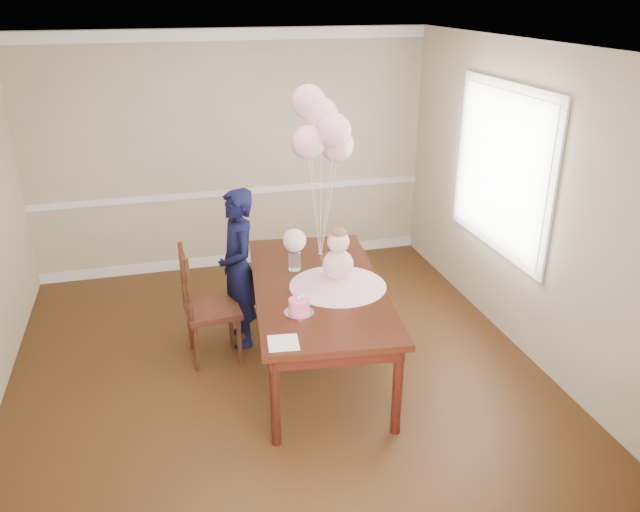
{
  "coord_description": "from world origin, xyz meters",
  "views": [
    {
      "loc": [
        -0.83,
        -4.46,
        3.08
      ],
      "look_at": [
        0.39,
        0.09,
        1.05
      ],
      "focal_mm": 35.0,
      "sensor_mm": 36.0,
      "label": 1
    }
  ],
  "objects_px": {
    "birthday_cake": "(299,306)",
    "dining_chair_seat": "(213,310)",
    "woman": "(238,269)",
    "dining_table_top": "(318,287)"
  },
  "relations": [
    {
      "from": "birthday_cake",
      "to": "dining_chair_seat",
      "type": "relative_size",
      "value": 0.35
    },
    {
      "from": "birthday_cake",
      "to": "woman",
      "type": "distance_m",
      "value": 1.1
    },
    {
      "from": "dining_table_top",
      "to": "birthday_cake",
      "type": "height_order",
      "value": "birthday_cake"
    },
    {
      "from": "birthday_cake",
      "to": "dining_chair_seat",
      "type": "xyz_separation_m",
      "value": [
        -0.59,
        0.85,
        -0.39
      ]
    },
    {
      "from": "dining_chair_seat",
      "to": "woman",
      "type": "height_order",
      "value": "woman"
    },
    {
      "from": "dining_table_top",
      "to": "woman",
      "type": "bearing_deg",
      "value": 141.16
    },
    {
      "from": "birthday_cake",
      "to": "woman",
      "type": "height_order",
      "value": "woman"
    },
    {
      "from": "dining_table_top",
      "to": "birthday_cake",
      "type": "relative_size",
      "value": 13.33
    },
    {
      "from": "birthday_cake",
      "to": "dining_chair_seat",
      "type": "distance_m",
      "value": 1.1
    },
    {
      "from": "dining_chair_seat",
      "to": "woman",
      "type": "xyz_separation_m",
      "value": [
        0.27,
        0.2,
        0.28
      ]
    }
  ]
}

